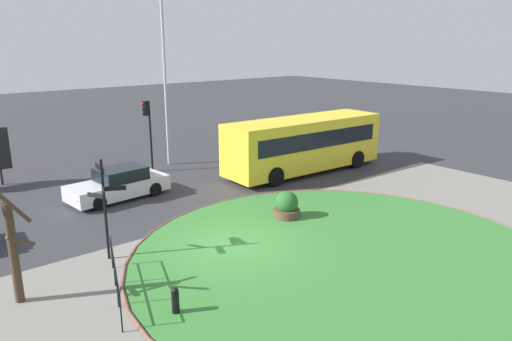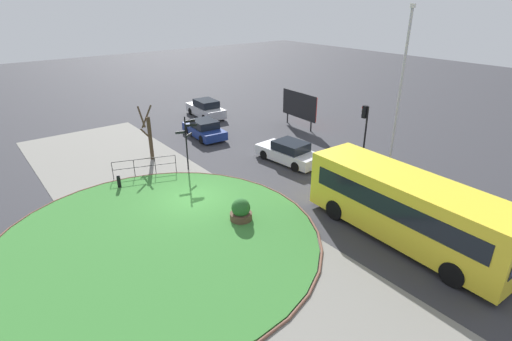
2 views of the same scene
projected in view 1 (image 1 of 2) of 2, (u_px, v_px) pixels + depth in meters
name	position (u px, v px, depth m)	size (l,w,h in m)	color
ground	(231.00, 247.00, 17.04)	(120.00, 120.00, 0.00)	#333338
sidewalk_paving	(261.00, 263.00, 15.77)	(32.00, 8.62, 0.02)	gray
grass_island	(346.00, 257.00, 16.14)	(14.40, 14.40, 0.10)	#387A33
grass_kerb_ring	(346.00, 257.00, 16.14)	(14.71, 14.71, 0.11)	brown
signpost_directional	(104.00, 200.00, 15.60)	(0.98, 1.25, 3.46)	black
bollard_foreground	(175.00, 301.00, 12.68)	(0.21, 0.21, 0.84)	black
railing_grass_edge	(115.00, 274.00, 13.55)	(1.28, 3.55, 1.11)	black
bus_yellow	(304.00, 143.00, 26.36)	(9.53, 2.91, 2.98)	yellow
car_far_lane	(119.00, 184.00, 22.14)	(4.68, 2.28, 1.43)	silver
traffic_light_near	(148.00, 121.00, 26.00)	(0.49, 0.28, 3.93)	black
lamppost_tall	(165.00, 76.00, 26.99)	(0.32, 0.32, 9.72)	#B7B7BC
planter_near_signpost	(287.00, 207.00, 19.53)	(1.08, 1.08, 1.19)	brown
street_tree_bare	(12.00, 246.00, 12.97)	(1.03, 1.02, 3.64)	#423323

